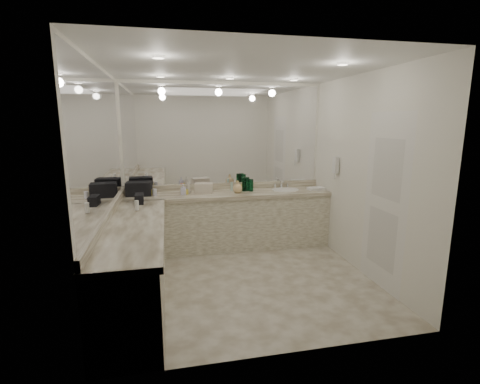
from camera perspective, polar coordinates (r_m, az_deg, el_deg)
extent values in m
plane|color=beige|center=(4.61, 0.68, -14.09)|extent=(3.20, 3.20, 0.00)
plane|color=white|center=(4.20, 0.77, 19.86)|extent=(3.20, 3.20, 0.00)
cube|color=white|center=(5.67, -2.60, 4.50)|extent=(3.20, 0.02, 2.60)
cube|color=white|center=(4.17, -21.27, 1.19)|extent=(0.02, 3.00, 2.60)
cube|color=white|center=(4.82, 19.65, 2.60)|extent=(0.02, 3.00, 2.60)
cube|color=#ECE7CE|center=(5.56, -2.01, -4.91)|extent=(3.20, 0.60, 0.84)
cube|color=beige|center=(5.44, -2.03, -0.39)|extent=(3.20, 0.64, 0.06)
cube|color=#ECE7CE|center=(4.09, -16.79, -11.60)|extent=(0.60, 2.40, 0.84)
cube|color=beige|center=(3.94, -17.03, -5.55)|extent=(0.64, 2.42, 0.06)
cube|color=beige|center=(5.70, -2.54, 0.98)|extent=(3.20, 0.04, 0.10)
cube|color=beige|center=(4.24, -20.66, -3.45)|extent=(0.04, 3.00, 0.10)
cube|color=white|center=(5.62, -2.63, 9.29)|extent=(3.12, 0.01, 1.55)
cube|color=white|center=(4.12, -21.59, 7.72)|extent=(0.01, 2.92, 1.55)
cylinder|color=white|center=(5.68, 7.43, 0.29)|extent=(0.44, 0.44, 0.03)
cube|color=silver|center=(5.86, 6.78, 1.40)|extent=(0.24, 0.16, 0.14)
cube|color=white|center=(5.39, 15.42, 4.27)|extent=(0.06, 0.10, 0.24)
cube|color=white|center=(4.44, 22.63, -1.61)|extent=(0.02, 0.82, 2.10)
cube|color=black|center=(5.42, -16.23, 0.56)|extent=(0.38, 0.26, 0.21)
cube|color=black|center=(4.90, -16.21, -1.00)|extent=(0.12, 0.25, 0.13)
cube|color=beige|center=(5.41, -5.96, 0.66)|extent=(0.30, 0.21, 0.16)
cube|color=white|center=(5.77, 12.35, 0.55)|extent=(0.27, 0.19, 0.04)
cylinder|color=white|center=(4.49, -16.58, -2.23)|extent=(0.05, 0.05, 0.12)
imported|color=beige|center=(5.42, -8.51, 0.78)|extent=(0.08, 0.08, 0.19)
imported|color=silver|center=(5.32, -9.30, 0.43)|extent=(0.08, 0.08, 0.17)
imported|color=#DAB67C|center=(5.40, -0.40, 0.89)|extent=(0.19, 0.19, 0.19)
cylinder|color=#0B4D29|center=(5.57, 0.73, 1.36)|extent=(0.07, 0.07, 0.22)
cylinder|color=#0B4D29|center=(5.55, 1.17, 1.33)|extent=(0.07, 0.07, 0.22)
cylinder|color=#0B4D29|center=(5.52, 1.84, 1.13)|extent=(0.07, 0.07, 0.19)
cylinder|color=#0B4D29|center=(5.53, 0.69, 1.26)|extent=(0.07, 0.07, 0.21)
cylinder|color=silver|center=(5.56, -1.37, 0.93)|extent=(0.04, 0.04, 0.14)
cylinder|color=#E57F66|center=(5.47, -9.38, 0.33)|extent=(0.05, 0.05, 0.09)
cylinder|color=silver|center=(5.34, -13.83, -0.04)|extent=(0.06, 0.06, 0.11)
cylinder|color=#F2D84C|center=(5.37, -14.43, -0.08)|extent=(0.04, 0.04, 0.09)
cylinder|color=#F2D84C|center=(5.58, 0.31, 0.74)|extent=(0.06, 0.06, 0.09)
cylinder|color=#F2D84C|center=(5.36, -8.75, 0.04)|extent=(0.05, 0.05, 0.07)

